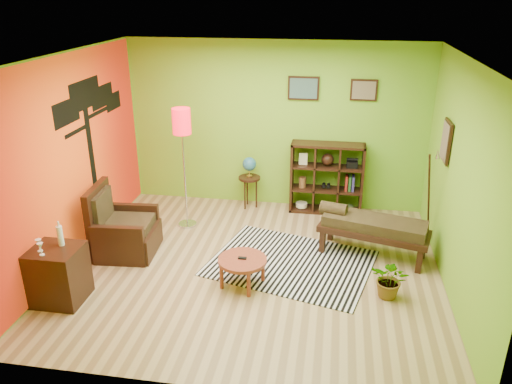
% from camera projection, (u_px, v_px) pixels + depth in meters
% --- Properties ---
extents(ground, '(5.00, 5.00, 0.00)m').
position_uv_depth(ground, '(253.00, 268.00, 6.82)').
color(ground, tan).
rests_on(ground, ground).
extents(room_shell, '(5.04, 4.54, 2.82)m').
position_uv_depth(room_shell, '(246.00, 141.00, 6.16)').
color(room_shell, '#72B025').
rests_on(room_shell, ground).
extents(zebra_rug, '(2.47, 2.10, 0.01)m').
position_uv_depth(zebra_rug, '(291.00, 263.00, 6.93)').
color(zebra_rug, silver).
rests_on(zebra_rug, ground).
extents(coffee_table, '(0.62, 0.62, 0.40)m').
position_uv_depth(coffee_table, '(242.00, 262.00, 6.31)').
color(coffee_table, maroon).
rests_on(coffee_table, ground).
extents(armchair, '(0.90, 0.90, 1.01)m').
position_uv_depth(armchair, '(122.00, 233.00, 7.13)').
color(armchair, black).
rests_on(armchair, ground).
extents(side_cabinet, '(0.60, 0.54, 1.02)m').
position_uv_depth(side_cabinet, '(58.00, 274.00, 6.00)').
color(side_cabinet, black).
rests_on(side_cabinet, ground).
extents(floor_lamp, '(0.29, 0.29, 1.91)m').
position_uv_depth(floor_lamp, '(182.00, 132.00, 7.45)').
color(floor_lamp, silver).
rests_on(floor_lamp, ground).
extents(globe_table, '(0.37, 0.37, 0.91)m').
position_uv_depth(globe_table, '(249.00, 170.00, 8.44)').
color(globe_table, black).
rests_on(globe_table, ground).
extents(cube_shelf, '(1.20, 0.35, 1.20)m').
position_uv_depth(cube_shelf, '(327.00, 178.00, 8.31)').
color(cube_shelf, black).
rests_on(cube_shelf, ground).
extents(bench, '(1.61, 0.91, 0.70)m').
position_uv_depth(bench, '(371.00, 226.00, 7.00)').
color(bench, black).
rests_on(bench, ground).
extents(potted_plant, '(0.61, 0.64, 0.40)m').
position_uv_depth(potted_plant, '(390.00, 283.00, 6.11)').
color(potted_plant, '#26661E').
rests_on(potted_plant, ground).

